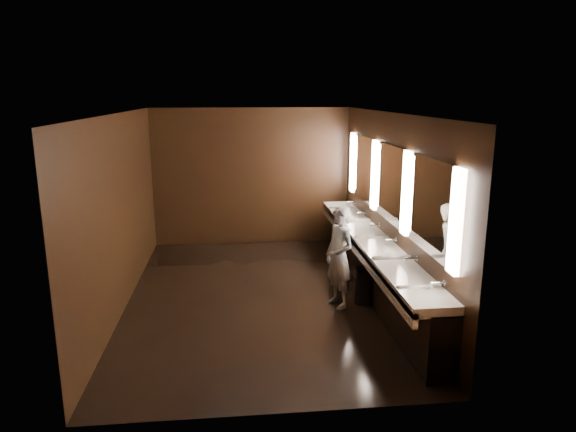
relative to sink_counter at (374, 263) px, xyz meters
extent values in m
plane|color=black|center=(-1.79, 0.00, -0.50)|extent=(6.00, 6.00, 0.00)
cube|color=#2D2D2B|center=(-1.79, 0.00, 2.30)|extent=(4.00, 6.00, 0.02)
cube|color=black|center=(-1.79, 3.00, 0.90)|extent=(4.00, 0.02, 2.80)
cube|color=black|center=(-1.79, -3.00, 0.90)|extent=(4.00, 0.02, 2.80)
cube|color=black|center=(-3.79, 0.00, 0.90)|extent=(0.02, 6.00, 2.80)
cube|color=black|center=(0.21, 0.00, 0.90)|extent=(0.02, 6.00, 2.80)
cube|color=black|center=(0.03, 0.00, -0.09)|extent=(0.36, 5.40, 0.81)
cube|color=white|center=(-0.07, 0.00, 0.35)|extent=(0.55, 5.40, 0.12)
cube|color=white|center=(-0.31, 0.00, 0.27)|extent=(0.06, 5.40, 0.18)
cylinder|color=silver|center=(0.12, -2.20, 0.49)|extent=(0.18, 0.04, 0.04)
cylinder|color=silver|center=(0.12, -1.32, 0.49)|extent=(0.18, 0.04, 0.04)
cylinder|color=silver|center=(0.12, -0.44, 0.49)|extent=(0.18, 0.04, 0.04)
cylinder|color=silver|center=(0.12, 0.44, 0.49)|extent=(0.18, 0.04, 0.04)
cylinder|color=silver|center=(0.12, 1.32, 0.49)|extent=(0.18, 0.04, 0.04)
cylinder|color=silver|center=(0.12, 2.20, 0.49)|extent=(0.18, 0.04, 0.04)
cube|color=#FFE3CE|center=(0.18, -2.40, 1.25)|extent=(0.06, 0.22, 1.15)
cube|color=white|center=(0.19, -1.60, 1.25)|extent=(0.03, 1.32, 1.15)
cube|color=#FFE3CE|center=(0.18, -0.80, 1.25)|extent=(0.06, 0.23, 1.15)
cube|color=white|center=(0.19, 0.00, 1.25)|extent=(0.03, 1.32, 1.15)
cube|color=#FFE3CE|center=(0.18, 0.80, 1.25)|extent=(0.06, 0.23, 1.15)
cube|color=white|center=(0.19, 1.60, 1.25)|extent=(0.03, 1.32, 1.15)
cube|color=#FFE3CE|center=(0.18, 2.40, 1.25)|extent=(0.06, 0.22, 1.15)
imported|color=#8FA8D5|center=(-0.66, -0.46, 0.26)|extent=(0.54, 0.65, 1.51)
cylinder|color=black|center=(-0.22, -0.37, -0.23)|extent=(0.45, 0.45, 0.53)
camera|label=1|loc=(-2.15, -7.45, 2.58)|focal=32.00mm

